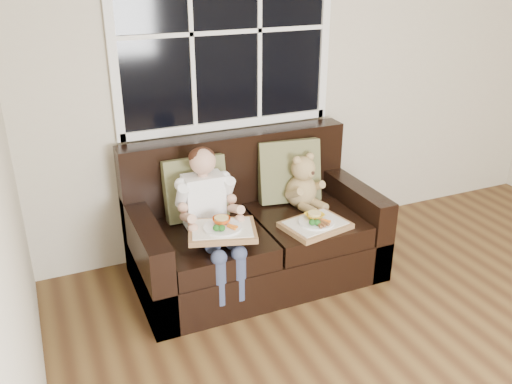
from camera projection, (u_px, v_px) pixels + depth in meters
name	position (u px, v px, depth m)	size (l,w,h in m)	color
window_back	(226.00, 32.00, 3.72)	(1.62, 0.04, 1.37)	black
loveseat	(253.00, 233.00, 3.87)	(1.70, 0.92, 0.96)	black
pillow_left	(195.00, 188.00, 3.72)	(0.43, 0.20, 0.44)	olive
pillow_right	(289.00, 171.00, 3.98)	(0.48, 0.28, 0.47)	olive
child	(209.00, 206.00, 3.51)	(0.38, 0.60, 0.86)	white
teddy_bear	(302.00, 185.00, 3.91)	(0.28, 0.33, 0.41)	tan
tray_left	(222.00, 229.00, 3.36)	(0.49, 0.43, 0.10)	#A77E4B
tray_right	(315.00, 224.00, 3.64)	(0.47, 0.39, 0.10)	#A77E4B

